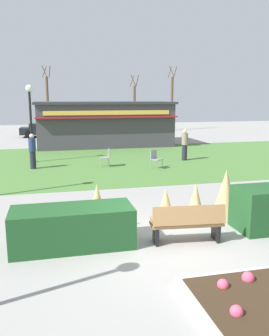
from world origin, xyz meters
The scene contains 18 objects.
ground_plane centered at (0.00, 0.00, 0.00)m, with size 80.00×80.00×0.00m, color #999691.
lawn_patch centered at (0.00, 11.50, 0.00)m, with size 36.00×12.00×0.01m, color #4C7A38.
park_bench centered at (0.62, 0.14, 0.48)m, with size 1.74×0.69×0.95m.
hedge_left centered at (-1.99, 0.55, 0.46)m, with size 2.75×1.10×0.92m, color #1E4C23.
ornamental_grass_behind_left centered at (0.57, 1.58, 0.48)m, with size 0.56×0.56×0.97m, color tan.
ornamental_grass_behind_right centered at (1.33, 1.33, 0.56)m, with size 0.59×0.59×1.12m, color tan.
ornamental_grass_behind_center centered at (2.39, 1.67, 0.69)m, with size 0.75×0.75×1.37m, color tan.
ornamental_grass_behind_far centered at (-1.32, 1.30, 0.63)m, with size 0.64×0.64×1.27m, color tan.
lamppost_far centered at (-3.34, 12.16, 2.54)m, with size 0.36×0.36×4.02m.
food_kiosk centered at (1.38, 18.36, 1.56)m, with size 9.55×5.25×3.09m.
cafe_chair_west centered at (2.49, 8.97, 0.53)m, with size 0.61×0.61×0.89m.
cafe_chair_east centered at (0.28, 9.95, 0.53)m, with size 0.48×0.48×0.89m.
person_strolling centered at (-3.25, 10.25, 0.86)m, with size 0.34×0.34×1.69m.
person_standing centered at (4.71, 10.80, 0.86)m, with size 0.34×0.34×1.69m.
parked_car_west_slot centered at (-2.84, 24.92, 0.64)m, with size 4.27×2.18×1.20m.
tree_left_bg centered at (10.10, 28.46, 2.90)m, with size 0.91×0.96×6.54m.
tree_right_bg centered at (6.20, 28.94, 2.46)m, with size 0.91×0.96×5.63m.
tree_center_bg centered at (-2.50, 31.38, 2.92)m, with size 0.91×0.96×6.57m.
Camera 1 is at (-2.40, -7.23, 3.35)m, focal length 38.00 mm.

